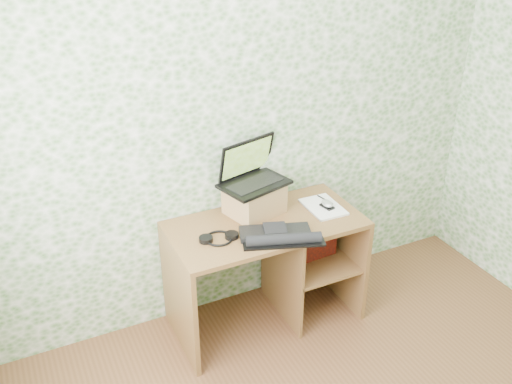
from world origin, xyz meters
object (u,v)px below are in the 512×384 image
riser (254,199)px  notepad (323,207)px  desk (274,253)px  keyboard (279,236)px  laptop (251,173)px

riser → notepad: (0.42, -0.14, -0.09)m
notepad → desk: bearing=177.2°
desk → keyboard: bearing=-111.8°
keyboard → riser: bearing=108.4°
desk → notepad: notepad is taller
keyboard → notepad: bearing=44.8°
desk → keyboard: 0.38m
riser → laptop: size_ratio=0.69×
keyboard → notepad: size_ratio=1.62×
riser → laptop: 0.17m
desk → notepad: bearing=-4.2°
riser → laptop: bearing=90.0°
laptop → keyboard: (-0.01, -0.39, -0.23)m
desk → keyboard: (-0.09, -0.23, 0.29)m
desk → notepad: (0.34, -0.02, 0.28)m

